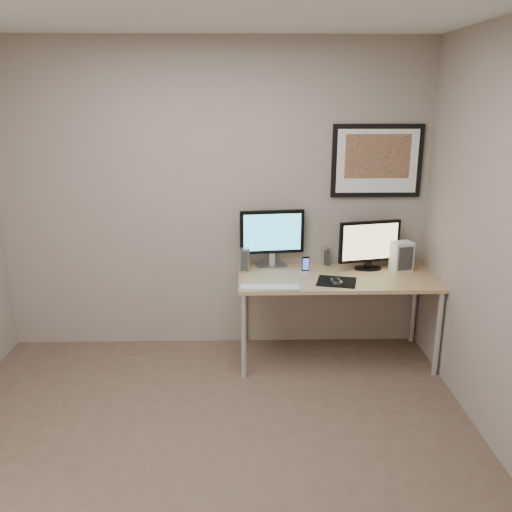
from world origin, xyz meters
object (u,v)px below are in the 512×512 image
(speaker_right, at_px, (325,257))
(fan_unit, at_px, (402,257))
(monitor_large, at_px, (272,236))
(keyboard, at_px, (270,287))
(desk, at_px, (336,284))
(framed_art, at_px, (377,161))
(speaker_left, at_px, (245,260))
(phone_dock, at_px, (305,265))
(monitor_tv, at_px, (369,244))

(speaker_right, xyz_separation_m, fan_unit, (0.61, -0.17, 0.05))
(monitor_large, bearing_deg, keyboard, -101.44)
(desk, bearing_deg, monitor_large, 154.13)
(framed_art, height_order, speaker_left, framed_art)
(desk, xyz_separation_m, keyboard, (-0.56, -0.28, 0.07))
(framed_art, xyz_separation_m, phone_dock, (-0.60, -0.24, -0.82))
(framed_art, height_order, keyboard, framed_art)
(framed_art, bearing_deg, phone_dock, -157.96)
(monitor_large, distance_m, monitor_tv, 0.82)
(keyboard, distance_m, fan_unit, 1.19)
(keyboard, bearing_deg, monitor_tv, 30.27)
(desk, relative_size, monitor_tv, 3.03)
(monitor_large, xyz_separation_m, keyboard, (-0.04, -0.53, -0.27))
(framed_art, height_order, monitor_tv, framed_art)
(desk, bearing_deg, framed_art, 43.46)
(speaker_right, bearing_deg, speaker_left, 178.66)
(framed_art, bearing_deg, monitor_tv, -109.82)
(monitor_large, xyz_separation_m, phone_dock, (0.27, -0.16, -0.20))
(speaker_right, bearing_deg, monitor_tv, -33.17)
(speaker_left, distance_m, fan_unit, 1.31)
(speaker_right, height_order, fan_unit, fan_unit)
(desk, bearing_deg, phone_dock, 160.11)
(desk, bearing_deg, keyboard, -153.55)
(speaker_right, bearing_deg, desk, -92.81)
(monitor_large, relative_size, keyboard, 1.18)
(desk, distance_m, phone_dock, 0.30)
(monitor_tv, xyz_separation_m, speaker_left, (-1.04, -0.03, -0.12))
(desk, xyz_separation_m, monitor_tv, (0.29, 0.17, 0.29))
(monitor_large, relative_size, monitor_tv, 1.03)
(desk, distance_m, speaker_left, 0.78)
(desk, distance_m, monitor_tv, 0.45)
(monitor_tv, distance_m, speaker_right, 0.40)
(monitor_large, xyz_separation_m, fan_unit, (1.07, -0.13, -0.15))
(monitor_large, relative_size, fan_unit, 2.16)
(monitor_tv, bearing_deg, speaker_right, 148.14)
(monitor_tv, distance_m, keyboard, 0.99)
(keyboard, xyz_separation_m, fan_unit, (1.12, 0.40, 0.12))
(framed_art, xyz_separation_m, speaker_left, (-1.10, -0.19, -0.79))
(phone_dock, bearing_deg, monitor_large, 135.94)
(speaker_left, bearing_deg, phone_dock, -4.39)
(keyboard, bearing_deg, speaker_left, 116.91)
(speaker_left, xyz_separation_m, speaker_right, (0.69, 0.15, -0.02))
(phone_dock, relative_size, fan_unit, 0.56)
(phone_dock, xyz_separation_m, keyboard, (-0.31, -0.37, -0.06))
(desk, bearing_deg, speaker_left, 169.42)
(speaker_right, distance_m, keyboard, 0.76)
(monitor_tv, relative_size, keyboard, 1.15)
(desk, bearing_deg, fan_unit, 12.30)
(desk, distance_m, speaker_right, 0.33)
(speaker_left, xyz_separation_m, fan_unit, (1.31, -0.02, 0.03))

